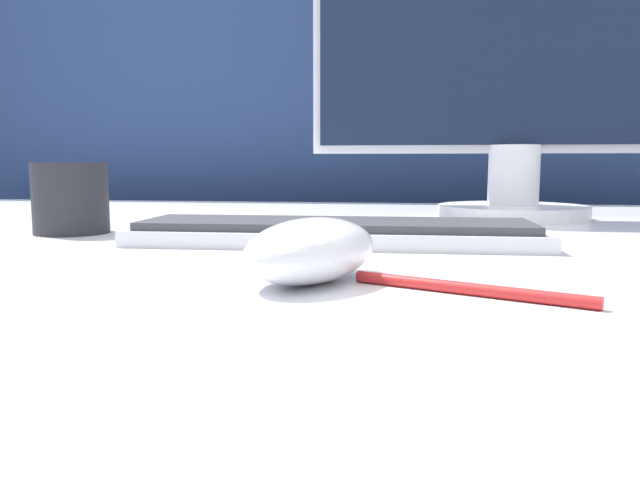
# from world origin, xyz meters

# --- Properties ---
(partition_panel) EXTENTS (5.00, 0.03, 1.36)m
(partition_panel) POSITION_xyz_m (0.00, 0.73, 0.68)
(partition_panel) COLOR navy
(partition_panel) RESTS_ON ground_plane
(computer_mouse_near) EXTENTS (0.11, 0.15, 0.04)m
(computer_mouse_near) POSITION_xyz_m (0.03, -0.27, 0.80)
(computer_mouse_near) COLOR white
(computer_mouse_near) RESTS_ON desk
(keyboard) EXTENTS (0.42, 0.13, 0.02)m
(keyboard) POSITION_xyz_m (0.02, -0.06, 0.79)
(keyboard) COLOR silver
(keyboard) RESTS_ON desk
(monitor) EXTENTS (0.59, 0.22, 0.53)m
(monitor) POSITION_xyz_m (0.24, 0.26, 1.05)
(monitor) COLOR white
(monitor) RESTS_ON desk
(mug) EXTENTS (0.08, 0.08, 0.08)m
(mug) POSITION_xyz_m (-0.30, -0.01, 0.82)
(mug) COLOR #232328
(mug) RESTS_ON desk
(pen) EXTENTS (0.15, 0.07, 0.01)m
(pen) POSITION_xyz_m (0.13, -0.30, 0.78)
(pen) COLOR red
(pen) RESTS_ON desk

